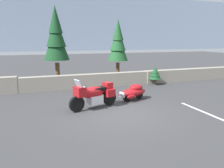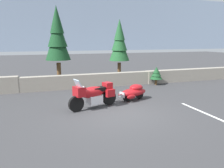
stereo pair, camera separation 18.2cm
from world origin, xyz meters
name	(u,v)px [view 1 (the left image)]	position (x,y,z in m)	size (l,w,h in m)	color
ground_plane	(118,113)	(0.00, 0.00, 0.00)	(80.00, 80.00, 0.00)	#38383A
stone_guard_wall	(89,81)	(0.05, 5.13, 0.44)	(24.00, 0.57, 0.92)	gray
distant_ridgeline	(39,28)	(0.00, 95.12, 8.00)	(240.00, 80.00, 16.00)	#8C9EB7
touring_motorcycle	(94,94)	(-0.75, 0.93, 0.62)	(2.25, 1.15, 1.33)	black
car_shaped_trailer	(133,92)	(1.44, 1.62, 0.41)	(2.21, 1.12, 0.76)	black
pine_tree_tall	(56,36)	(-1.64, 6.62, 3.14)	(1.59, 1.59, 5.02)	brown
pine_tree_secondary	(118,42)	(2.76, 7.16, 2.74)	(1.46, 1.46, 4.37)	brown
pine_sapling_near	(155,73)	(4.38, 4.56, 0.74)	(0.81, 0.81, 1.19)	brown
parking_stripe_marker	(211,115)	(3.32, -1.50, 0.00)	(0.12, 3.60, 0.01)	silver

